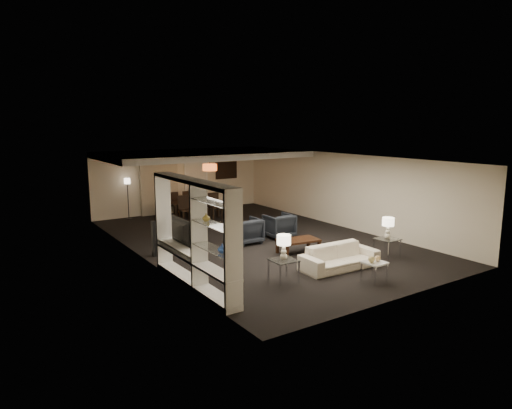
{
  "coord_description": "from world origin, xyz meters",
  "views": [
    {
      "loc": [
        -7.4,
        -11.2,
        3.49
      ],
      "look_at": [
        0.0,
        0.0,
        1.1
      ],
      "focal_mm": 32.0,
      "sensor_mm": 36.0,
      "label": 1
    }
  ],
  "objects": [
    {
      "name": "media_unit",
      "position": [
        -3.31,
        -2.6,
        1.18
      ],
      "size": [
        0.38,
        3.4,
        2.35
      ],
      "primitive_type": null,
      "color": "white",
      "rests_on": "wall_left"
    },
    {
      "name": "side_table_right",
      "position": [
        1.88,
        -3.41,
        0.26
      ],
      "size": [
        0.58,
        0.58,
        0.51
      ],
      "primitive_type": null,
      "rotation": [
        0.0,
        0.0,
        0.05
      ],
      "color": "white",
      "rests_on": "floor"
    },
    {
      "name": "table_lamp_right",
      "position": [
        1.88,
        -3.41,
        0.79
      ],
      "size": [
        0.31,
        0.31,
        0.57
      ],
      "primitive_type": null,
      "rotation": [
        0.0,
        0.0,
        -0.01
      ],
      "color": "beige",
      "rests_on": "side_table_right"
    },
    {
      "name": "door",
      "position": [
        0.7,
        5.47,
        1.05
      ],
      "size": [
        0.9,
        0.05,
        2.1
      ],
      "primitive_type": "cube",
      "color": "silver",
      "rests_on": "wall_back"
    },
    {
      "name": "vase_blue",
      "position": [
        -3.31,
        -3.84,
        1.15
      ],
      "size": [
        0.17,
        0.17,
        0.18
      ],
      "primitive_type": "imported",
      "color": "#264CA8",
      "rests_on": "media_unit"
    },
    {
      "name": "coffee_table",
      "position": [
        0.18,
        -1.81,
        0.2
      ],
      "size": [
        1.17,
        0.78,
        0.39
      ],
      "primitive_type": null,
      "rotation": [
        0.0,
        0.0,
        -0.13
      ],
      "color": "black",
      "rests_on": "floor"
    },
    {
      "name": "vase_amber",
      "position": [
        -3.31,
        -3.2,
        1.64
      ],
      "size": [
        0.15,
        0.15,
        0.16
      ],
      "primitive_type": "imported",
      "color": "#B5993C",
      "rests_on": "media_unit"
    },
    {
      "name": "gold_gourd_a",
      "position": [
        0.08,
        -4.51,
        0.53
      ],
      "size": [
        0.15,
        0.15,
        0.15
      ],
      "primitive_type": "sphere",
      "color": "#D1B96F",
      "rests_on": "marble_table"
    },
    {
      "name": "armchair_right",
      "position": [
        0.78,
        -0.11,
        0.37
      ],
      "size": [
        0.83,
        0.85,
        0.74
      ],
      "primitive_type": "imported",
      "rotation": [
        0.0,
        0.0,
        3.1
      ],
      "color": "black",
      "rests_on": "floor"
    },
    {
      "name": "pendant_light",
      "position": [
        0.3,
        3.5,
        1.92
      ],
      "size": [
        0.52,
        0.52,
        0.24
      ],
      "primitive_type": "cylinder",
      "color": "#D8591E",
      "rests_on": "ceiling_soffit"
    },
    {
      "name": "chair_nr",
      "position": [
        0.49,
        3.46,
        0.48
      ],
      "size": [
        0.47,
        0.47,
        0.96
      ],
      "primitive_type": null,
      "rotation": [
        0.0,
        0.0,
        -0.06
      ],
      "color": "black",
      "rests_on": "floor"
    },
    {
      "name": "marble_table",
      "position": [
        0.18,
        -4.51,
        0.23
      ],
      "size": [
        0.48,
        0.48,
        0.46
      ],
      "primitive_type": null,
      "rotation": [
        0.0,
        0.0,
        0.04
      ],
      "color": "silver",
      "rests_on": "floor"
    },
    {
      "name": "floor_speaker",
      "position": [
        -3.2,
        0.06,
        0.48
      ],
      "size": [
        0.11,
        0.11,
        0.97
      ],
      "primitive_type": "cube",
      "rotation": [
        0.0,
        0.0,
        0.08
      ],
      "color": "black",
      "rests_on": "floor"
    },
    {
      "name": "dining_table",
      "position": [
        -0.11,
        4.11,
        0.32
      ],
      "size": [
        1.88,
        1.11,
        0.65
      ],
      "primitive_type": "imported",
      "rotation": [
        0.0,
        0.0,
        -0.05
      ],
      "color": "black",
      "rests_on": "floor"
    },
    {
      "name": "wall_back",
      "position": [
        0.0,
        5.5,
        1.25
      ],
      "size": [
        7.0,
        0.02,
        2.5
      ],
      "primitive_type": "cube",
      "color": "beige",
      "rests_on": "ground"
    },
    {
      "name": "television",
      "position": [
        -3.28,
        -1.69,
        1.05
      ],
      "size": [
        1.02,
        0.13,
        0.59
      ],
      "primitive_type": "imported",
      "rotation": [
        0.0,
        0.0,
        1.57
      ],
      "color": "black",
      "rests_on": "media_unit"
    },
    {
      "name": "ceiling_soffit",
      "position": [
        0.0,
        3.5,
        2.4
      ],
      "size": [
        7.0,
        4.0,
        0.2
      ],
      "primitive_type": "cube",
      "color": "silver",
      "rests_on": "ceiling"
    },
    {
      "name": "chair_fl",
      "position": [
        -0.71,
        4.76,
        0.48
      ],
      "size": [
        0.48,
        0.48,
        0.96
      ],
      "primitive_type": null,
      "rotation": [
        0.0,
        0.0,
        3.07
      ],
      "color": "black",
      "rests_on": "floor"
    },
    {
      "name": "sofa",
      "position": [
        0.18,
        -3.41,
        0.29
      ],
      "size": [
        2.02,
        0.85,
        0.58
      ],
      "primitive_type": "imported",
      "rotation": [
        0.0,
        0.0,
        -0.04
      ],
      "color": "beige",
      "rests_on": "floor"
    },
    {
      "name": "curtains",
      "position": [
        -0.9,
        5.42,
        1.2
      ],
      "size": [
        1.5,
        0.12,
        2.4
      ],
      "primitive_type": "cube",
      "color": "beige",
      "rests_on": "wall_back"
    },
    {
      "name": "ceiling",
      "position": [
        0.0,
        0.0,
        2.5
      ],
      "size": [
        7.0,
        11.0,
        0.02
      ],
      "primitive_type": "cube",
      "color": "silver",
      "rests_on": "ground"
    },
    {
      "name": "side_table_left",
      "position": [
        -1.52,
        -3.41,
        0.26
      ],
      "size": [
        0.58,
        0.58,
        0.51
      ],
      "primitive_type": null,
      "rotation": [
        0.0,
        0.0,
        -0.06
      ],
      "color": "white",
      "rests_on": "floor"
    },
    {
      "name": "armchair_left",
      "position": [
        -0.42,
        -0.11,
        0.37
      ],
      "size": [
        0.8,
        0.83,
        0.74
      ],
      "primitive_type": "imported",
      "rotation": [
        0.0,
        0.0,
        3.13
      ],
      "color": "black",
      "rests_on": "floor"
    },
    {
      "name": "table_lamp_left",
      "position": [
        -1.52,
        -3.41,
        0.79
      ],
      "size": [
        0.32,
        0.32,
        0.57
      ],
      "primitive_type": null,
      "rotation": [
        0.0,
        0.0,
        0.03
      ],
      "color": "#F2E6CC",
      "rests_on": "side_table_left"
    },
    {
      "name": "chair_fr",
      "position": [
        0.49,
        4.76,
        0.48
      ],
      "size": [
        0.48,
        0.48,
        0.96
      ],
      "primitive_type": null,
      "rotation": [
        0.0,
        0.0,
        3.22
      ],
      "color": "black",
      "rests_on": "floor"
    },
    {
      "name": "chair_nl",
      "position": [
        -0.71,
        3.46,
        0.48
      ],
      "size": [
        0.46,
        0.46,
        0.96
      ],
      "primitive_type": null,
      "rotation": [
        0.0,
        0.0,
        -0.05
      ],
      "color": "black",
      "rests_on": "floor"
    },
    {
      "name": "wall_front",
      "position": [
        0.0,
        -5.5,
        1.25
      ],
      "size": [
        7.0,
        0.02,
        2.5
      ],
      "primitive_type": "cube",
      "color": "beige",
      "rests_on": "ground"
    },
    {
      "name": "chair_nm",
      "position": [
        -0.11,
        3.46,
        0.48
      ],
      "size": [
        0.46,
        0.46,
        0.96
      ],
      "primitive_type": null,
      "rotation": [
        0.0,
        0.0,
        -0.03
      ],
      "color": "black",
      "rests_on": "floor"
    },
    {
      "name": "chair_fm",
      "position": [
        -0.11,
        4.76,
        0.48
      ],
      "size": [
        0.45,
        0.45,
        0.96
      ],
      "primitive_type": null,
      "rotation": [
        0.0,
        0.0,
        3.15
      ],
      "color": "black",
      "rests_on": "floor"
    },
    {
      "name": "painting",
      "position": [
        2.1,
        5.46,
        1.55
      ],
      "size": [
        0.95,
        0.04,
        0.65
      ],
      "primitive_type": "cube",
      "color": "#142D38",
      "rests_on": "wall_back"
    },
    {
      "name": "floor",
      "position": [
        0.0,
        0.0,
        0.0
      ],
      "size": [
        11.0,
        11.0,
        0.0
      ],
      "primitive_type": "plane",
      "color": "black",
      "rests_on": "ground"
    },
    {
      "name": "floor_lamp",
      "position": [
        -2.22,
        5.2,
        0.76
      ],
      "size": [
        0.24,
        0.24,
        1.52
      ],
      "primitive_type": null,
      "rotation": [
        0.0,
        0.0,
        -0.1
      ],
      "color": "black",
      "rests_on": "floor"
    },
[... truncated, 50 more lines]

